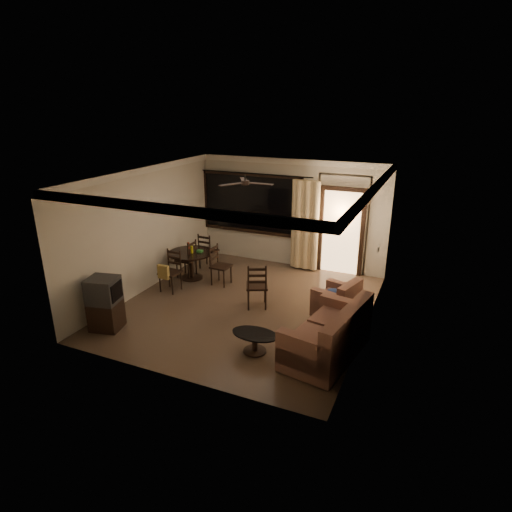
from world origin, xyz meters
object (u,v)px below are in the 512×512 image
at_px(sofa, 330,337).
at_px(armchair, 338,301).
at_px(dining_chair_south, 170,279).
at_px(tv_cabinet, 105,303).
at_px(dining_chair_west, 187,266).
at_px(dining_table, 191,258).
at_px(dining_chair_east, 221,273).
at_px(dining_chair_north, 208,257).
at_px(coffee_table, 255,339).
at_px(side_chair, 257,294).

xyz_separation_m(sofa, armchair, (-0.23, 1.54, -0.06)).
bearing_deg(dining_chair_south, tv_cabinet, -91.33).
distance_m(dining_chair_west, tv_cabinet, 2.85).
distance_m(dining_chair_west, dining_chair_south, 0.90).
bearing_deg(dining_table, dining_chair_south, -92.45).
bearing_deg(dining_chair_east, armchair, -96.98).
height_order(dining_chair_south, armchair, dining_chair_south).
bearing_deg(dining_chair_east, dining_chair_north, 46.76).
height_order(dining_chair_south, coffee_table, dining_chair_south).
distance_m(dining_chair_south, armchair, 3.83).
distance_m(dining_chair_south, sofa, 4.22).
distance_m(dining_chair_east, dining_chair_north, 1.15).
relative_size(dining_chair_south, side_chair, 0.95).
height_order(dining_chair_south, tv_cabinet, tv_cabinet).
distance_m(dining_chair_north, armchair, 3.97).
bearing_deg(dining_chair_east, side_chair, -118.83).
bearing_deg(tv_cabinet, coffee_table, -5.58).
distance_m(dining_chair_west, side_chair, 2.41).
xyz_separation_m(dining_chair_east, side_chair, (1.28, -0.77, 0.02)).
bearing_deg(side_chair, dining_table, -46.37).
bearing_deg(coffee_table, side_chair, 112.44).
distance_m(dining_table, sofa, 4.51).
height_order(tv_cabinet, coffee_table, tv_cabinet).
height_order(dining_chair_north, tv_cabinet, tv_cabinet).
bearing_deg(tv_cabinet, dining_chair_west, 76.82).
height_order(dining_chair_west, dining_chair_south, same).
relative_size(dining_table, dining_chair_north, 1.14).
bearing_deg(tv_cabinet, side_chair, 28.36).
xyz_separation_m(dining_chair_north, tv_cabinet, (-0.19, -3.59, 0.24)).
relative_size(dining_chair_north, side_chair, 0.95).
height_order(dining_chair_west, dining_chair_east, same).
xyz_separation_m(dining_chair_west, tv_cabinet, (-0.01, -2.83, 0.24)).
height_order(tv_cabinet, sofa, tv_cabinet).
height_order(dining_chair_west, dining_chair_north, same).
xyz_separation_m(dining_table, armchair, (3.78, -0.52, -0.22)).
xyz_separation_m(dining_table, side_chair, (2.11, -0.81, -0.24)).
xyz_separation_m(dining_chair_north, side_chair, (2.08, -1.59, 0.02)).
xyz_separation_m(dining_table, sofa, (4.00, -2.06, -0.16)).
xyz_separation_m(dining_chair_south, sofa, (4.04, -1.20, 0.08)).
bearing_deg(dining_chair_west, side_chair, 71.95).
height_order(dining_table, dining_chair_west, dining_chair_west).
relative_size(dining_table, armchair, 1.15).
relative_size(dining_chair_west, armchair, 1.01).
distance_m(dining_chair_north, side_chair, 2.62).
xyz_separation_m(dining_table, coffee_table, (2.78, -2.42, -0.30)).
bearing_deg(dining_chair_north, side_chair, 144.90).
bearing_deg(dining_chair_south, dining_chair_west, 99.57).
height_order(sofa, coffee_table, sofa).
relative_size(tv_cabinet, sofa, 0.54).
height_order(dining_chair_west, sofa, sofa).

